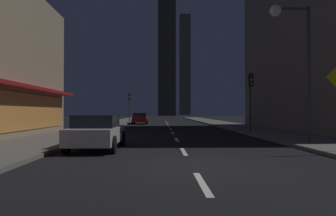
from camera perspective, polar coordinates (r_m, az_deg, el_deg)
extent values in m
cube|color=black|center=(40.55, -0.16, -3.07)|extent=(78.00, 136.00, 0.10)
cube|color=#605E59|center=(41.30, 9.61, -2.84)|extent=(4.00, 76.00, 0.15)
cube|color=#605E59|center=(40.99, -10.00, -2.85)|extent=(4.00, 76.00, 0.15)
cube|color=silver|center=(6.76, 6.59, -14.24)|extent=(0.16, 2.20, 0.01)
cube|color=silver|center=(11.85, 3.03, -8.40)|extent=(0.16, 2.20, 0.01)
cube|color=silver|center=(17.01, 1.65, -6.08)|extent=(0.16, 2.20, 0.01)
cube|color=silver|center=(22.18, 0.92, -4.83)|extent=(0.16, 2.20, 0.01)
cube|color=silver|center=(27.37, 0.47, -4.06)|extent=(0.16, 2.20, 0.01)
cube|color=silver|center=(32.56, 0.16, -3.53)|extent=(0.16, 2.20, 0.01)
cube|color=silver|center=(37.75, -0.06, -3.15)|extent=(0.16, 2.20, 0.01)
cube|color=silver|center=(42.95, -0.23, -2.86)|extent=(0.16, 2.20, 0.01)
cube|color=silver|center=(48.14, -0.36, -2.63)|extent=(0.16, 2.20, 0.01)
cube|color=#D88C3F|center=(17.21, -29.46, -0.60)|extent=(0.10, 18.20, 2.20)
cube|color=maroon|center=(17.09, -28.24, 4.09)|extent=(0.90, 18.80, 0.20)
cube|color=#3F3C2F|center=(126.77, -0.24, 10.20)|extent=(7.32, 6.78, 51.38)
cube|color=#65604C|center=(166.66, 3.26, 8.26)|extent=(5.92, 5.73, 55.39)
cube|color=silver|center=(12.98, -13.43, -5.01)|extent=(1.80, 4.20, 0.65)
cube|color=black|center=(12.76, -13.61, -2.57)|extent=(1.64, 2.00, 0.55)
cylinder|color=black|center=(14.56, -15.69, -5.62)|extent=(0.22, 0.68, 0.68)
cylinder|color=black|center=(14.23, -8.77, -5.76)|extent=(0.22, 0.68, 0.68)
cylinder|color=black|center=(11.88, -19.04, -6.72)|extent=(0.22, 0.68, 0.68)
cylinder|color=black|center=(11.47, -10.56, -6.96)|extent=(0.22, 0.68, 0.68)
sphere|color=white|center=(15.09, -13.86, -4.22)|extent=(0.18, 0.18, 0.18)
sphere|color=white|center=(14.90, -9.71, -4.28)|extent=(0.18, 0.18, 0.18)
cube|color=#B21919|center=(39.04, -5.40, -2.17)|extent=(1.80, 4.20, 0.65)
cube|color=black|center=(38.83, -5.42, -1.36)|extent=(1.64, 2.00, 0.55)
cylinder|color=black|center=(40.51, -6.51, -2.51)|extent=(0.22, 0.68, 0.68)
cylinder|color=black|center=(40.40, -4.02, -2.52)|extent=(0.22, 0.68, 0.68)
cylinder|color=black|center=(37.73, -6.88, -2.64)|extent=(0.22, 0.68, 0.68)
cylinder|color=black|center=(37.60, -4.21, -2.65)|extent=(0.22, 0.68, 0.68)
sphere|color=white|center=(41.13, -5.97, -2.03)|extent=(0.18, 0.18, 0.18)
sphere|color=white|center=(41.05, -4.44, -2.04)|extent=(0.18, 0.18, 0.18)
cylinder|color=#B2B2B2|center=(32.91, -10.18, -2.76)|extent=(0.22, 0.22, 0.55)
sphere|color=#B2B2B2|center=(32.90, -10.17, -2.28)|extent=(0.21, 0.21, 0.21)
cylinder|color=#B2B2B2|center=(32.92, -10.18, -3.19)|extent=(0.30, 0.30, 0.06)
cylinder|color=#B2B2B2|center=(32.93, -10.45, -2.71)|extent=(0.10, 0.10, 0.10)
cylinder|color=#B2B2B2|center=(32.88, -9.90, -2.72)|extent=(0.10, 0.10, 0.10)
cylinder|color=#2D2D2D|center=(21.99, 15.51, 1.01)|extent=(0.12, 0.12, 4.20)
cube|color=black|center=(21.91, 15.65, 5.21)|extent=(0.32, 0.24, 0.90)
sphere|color=red|center=(21.82, 15.75, 5.98)|extent=(0.18, 0.18, 0.18)
sphere|color=#F2B20C|center=(21.78, 15.75, 5.25)|extent=(0.18, 0.18, 0.18)
sphere|color=#19D833|center=(21.76, 15.76, 4.51)|extent=(0.18, 0.18, 0.18)
cylinder|color=#2D2D2D|center=(43.88, -7.45, 0.12)|extent=(0.12, 0.12, 4.20)
cube|color=black|center=(43.74, -7.47, 2.22)|extent=(0.32, 0.24, 0.90)
sphere|color=red|center=(43.62, -7.49, 2.60)|extent=(0.18, 0.18, 0.18)
sphere|color=#F2B20C|center=(43.61, -7.49, 2.23)|extent=(0.18, 0.18, 0.18)
sphere|color=#19D833|center=(43.60, -7.49, 1.86)|extent=(0.18, 0.18, 0.18)
cylinder|color=#38383D|center=(15.83, 25.42, 5.91)|extent=(0.16, 0.16, 6.50)
cylinder|color=#38383D|center=(16.16, 22.70, 17.20)|extent=(1.60, 0.12, 0.12)
sphere|color=#FCF7CC|center=(15.84, 19.94, 17.19)|extent=(0.56, 0.56, 0.56)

